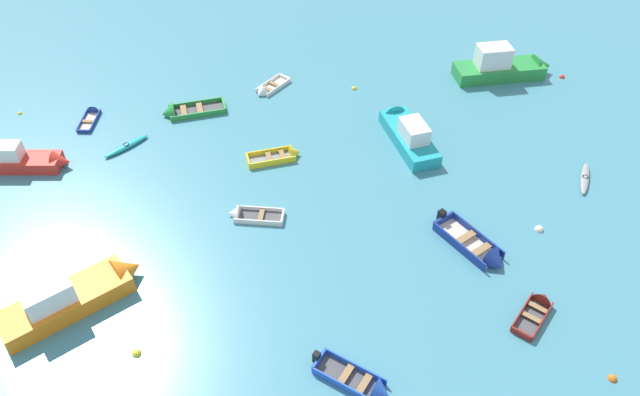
{
  "coord_description": "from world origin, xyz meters",
  "views": [
    {
      "loc": [
        -2.22,
        -5.21,
        23.64
      ],
      "look_at": [
        0.0,
        19.92,
        0.15
      ],
      "focal_mm": 34.25,
      "sensor_mm": 36.0,
      "label": 1
    }
  ],
  "objects_px": {
    "mooring_buoy_trailing": "(354,89)",
    "mooring_buoy_outer_edge": "(612,379)",
    "rowboat_white_back_row_left": "(266,91)",
    "rowboat_white_center": "(244,215)",
    "rowboat_deep_blue_cluster_outer": "(92,114)",
    "mooring_buoy_between_boats_left": "(20,114)",
    "rowboat_yellow_far_left": "(284,155)",
    "motor_launch_orange_near_right": "(75,294)",
    "rowboat_deep_blue_outer_left": "(481,252)",
    "mooring_buoy_midfield": "(539,230)",
    "motor_launch_turquoise_foreground_center": "(406,131)",
    "kayak_grey_far_back": "(585,178)",
    "motor_launch_red_midfield_right": "(23,160)",
    "rowboat_blue_outer_right": "(365,385)",
    "rowboat_green_back_row_center": "(179,112)",
    "mooring_buoy_central": "(137,354)",
    "motor_launch_green_back_row_right": "(505,66)",
    "mooring_buoy_near_foreground": "(562,77)",
    "kayak_turquoise_near_left": "(126,146)",
    "rowboat_maroon_midfield_left": "(538,306)"
  },
  "relations": [
    {
      "from": "rowboat_white_back_row_left",
      "to": "motor_launch_red_midfield_right",
      "type": "relative_size",
      "value": 0.5
    },
    {
      "from": "rowboat_maroon_midfield_left",
      "to": "rowboat_green_back_row_center",
      "type": "distance_m",
      "value": 25.38
    },
    {
      "from": "motor_launch_red_midfield_right",
      "to": "rowboat_white_center",
      "type": "bearing_deg",
      "value": -22.51
    },
    {
      "from": "motor_launch_green_back_row_right",
      "to": "motor_launch_turquoise_foreground_center",
      "type": "xyz_separation_m",
      "value": [
        -8.49,
        -6.79,
        -0.17
      ]
    },
    {
      "from": "rowboat_yellow_far_left",
      "to": "mooring_buoy_trailing",
      "type": "distance_m",
      "value": 8.94
    },
    {
      "from": "motor_launch_red_midfield_right",
      "to": "mooring_buoy_outer_edge",
      "type": "height_order",
      "value": "motor_launch_red_midfield_right"
    },
    {
      "from": "motor_launch_red_midfield_right",
      "to": "rowboat_white_center",
      "type": "height_order",
      "value": "motor_launch_red_midfield_right"
    },
    {
      "from": "rowboat_deep_blue_cluster_outer",
      "to": "mooring_buoy_between_boats_left",
      "type": "xyz_separation_m",
      "value": [
        -4.9,
        0.64,
        -0.12
      ]
    },
    {
      "from": "rowboat_yellow_far_left",
      "to": "rowboat_white_center",
      "type": "bearing_deg",
      "value": -116.1
    },
    {
      "from": "kayak_grey_far_back",
      "to": "motor_launch_red_midfield_right",
      "type": "bearing_deg",
      "value": 172.91
    },
    {
      "from": "mooring_buoy_trailing",
      "to": "mooring_buoy_outer_edge",
      "type": "bearing_deg",
      "value": -70.9
    },
    {
      "from": "kayak_grey_far_back",
      "to": "motor_launch_turquoise_foreground_center",
      "type": "xyz_separation_m",
      "value": [
        -9.72,
        4.82,
        0.48
      ]
    },
    {
      "from": "motor_launch_green_back_row_right",
      "to": "mooring_buoy_near_foreground",
      "type": "bearing_deg",
      "value": -7.7
    },
    {
      "from": "kayak_grey_far_back",
      "to": "rowboat_yellow_far_left",
      "type": "distance_m",
      "value": 17.86
    },
    {
      "from": "motor_launch_orange_near_right",
      "to": "mooring_buoy_outer_edge",
      "type": "height_order",
      "value": "motor_launch_orange_near_right"
    },
    {
      "from": "motor_launch_orange_near_right",
      "to": "motor_launch_turquoise_foreground_center",
      "type": "relative_size",
      "value": 1.04
    },
    {
      "from": "motor_launch_orange_near_right",
      "to": "rowboat_deep_blue_cluster_outer",
      "type": "height_order",
      "value": "motor_launch_orange_near_right"
    },
    {
      "from": "kayak_grey_far_back",
      "to": "mooring_buoy_outer_edge",
      "type": "relative_size",
      "value": 7.38
    },
    {
      "from": "rowboat_blue_outer_right",
      "to": "motor_launch_turquoise_foreground_center",
      "type": "distance_m",
      "value": 17.73
    },
    {
      "from": "rowboat_white_back_row_left",
      "to": "rowboat_white_center",
      "type": "bearing_deg",
      "value": -96.79
    },
    {
      "from": "rowboat_maroon_midfield_left",
      "to": "mooring_buoy_near_foreground",
      "type": "relative_size",
      "value": 6.97
    },
    {
      "from": "motor_launch_orange_near_right",
      "to": "rowboat_deep_blue_outer_left",
      "type": "bearing_deg",
      "value": 3.71
    },
    {
      "from": "motor_launch_green_back_row_right",
      "to": "mooring_buoy_midfield",
      "type": "xyz_separation_m",
      "value": [
        -2.85,
        -15.34,
        -0.79
      ]
    },
    {
      "from": "rowboat_green_back_row_center",
      "to": "motor_launch_turquoise_foreground_center",
      "type": "xyz_separation_m",
      "value": [
        14.53,
        -4.01,
        0.44
      ]
    },
    {
      "from": "kayak_turquoise_near_left",
      "to": "motor_launch_red_midfield_right",
      "type": "bearing_deg",
      "value": -166.63
    },
    {
      "from": "kayak_grey_far_back",
      "to": "rowboat_white_center",
      "type": "bearing_deg",
      "value": -176.22
    },
    {
      "from": "mooring_buoy_trailing",
      "to": "mooring_buoy_midfield",
      "type": "bearing_deg",
      "value": -60.84
    },
    {
      "from": "motor_launch_turquoise_foreground_center",
      "to": "kayak_grey_far_back",
      "type": "bearing_deg",
      "value": -26.37
    },
    {
      "from": "motor_launch_green_back_row_right",
      "to": "motor_launch_turquoise_foreground_center",
      "type": "distance_m",
      "value": 10.87
    },
    {
      "from": "rowboat_white_back_row_left",
      "to": "rowboat_yellow_far_left",
      "type": "bearing_deg",
      "value": -82.51
    },
    {
      "from": "rowboat_blue_outer_right",
      "to": "motor_launch_green_back_row_right",
      "type": "distance_m",
      "value": 27.38
    },
    {
      "from": "kayak_turquoise_near_left",
      "to": "rowboat_green_back_row_center",
      "type": "xyz_separation_m",
      "value": [
        2.98,
        3.36,
        0.04
      ]
    },
    {
      "from": "mooring_buoy_outer_edge",
      "to": "mooring_buoy_central",
      "type": "height_order",
      "value": "mooring_buoy_central"
    },
    {
      "from": "rowboat_deep_blue_outer_left",
      "to": "rowboat_white_back_row_left",
      "type": "bearing_deg",
      "value": 123.49
    },
    {
      "from": "mooring_buoy_central",
      "to": "rowboat_white_back_row_left",
      "type": "bearing_deg",
      "value": 73.18
    },
    {
      "from": "mooring_buoy_outer_edge",
      "to": "mooring_buoy_between_boats_left",
      "type": "height_order",
      "value": "mooring_buoy_outer_edge"
    },
    {
      "from": "rowboat_blue_outer_right",
      "to": "rowboat_white_center",
      "type": "distance_m",
      "value": 12.01
    },
    {
      "from": "rowboat_white_back_row_left",
      "to": "mooring_buoy_central",
      "type": "xyz_separation_m",
      "value": [
        -6.23,
        -20.62,
        -0.13
      ]
    },
    {
      "from": "mooring_buoy_midfield",
      "to": "kayak_grey_far_back",
      "type": "bearing_deg",
      "value": 42.36
    },
    {
      "from": "motor_launch_orange_near_right",
      "to": "rowboat_green_back_row_center",
      "type": "bearing_deg",
      "value": 76.9
    },
    {
      "from": "rowboat_blue_outer_right",
      "to": "rowboat_green_back_row_center",
      "type": "bearing_deg",
      "value": 114.3
    },
    {
      "from": "motor_launch_green_back_row_right",
      "to": "mooring_buoy_central",
      "type": "bearing_deg",
      "value": -137.83
    },
    {
      "from": "motor_launch_green_back_row_right",
      "to": "rowboat_green_back_row_center",
      "type": "relative_size",
      "value": 1.65
    },
    {
      "from": "rowboat_deep_blue_cluster_outer",
      "to": "mooring_buoy_midfield",
      "type": "relative_size",
      "value": 5.94
    },
    {
      "from": "kayak_turquoise_near_left",
      "to": "motor_launch_red_midfield_right",
      "type": "xyz_separation_m",
      "value": [
        -5.75,
        -1.37,
        0.41
      ]
    },
    {
      "from": "rowboat_green_back_row_center",
      "to": "motor_launch_turquoise_foreground_center",
      "type": "distance_m",
      "value": 15.08
    },
    {
      "from": "rowboat_maroon_midfield_left",
      "to": "motor_launch_turquoise_foreground_center",
      "type": "bearing_deg",
      "value": 105.43
    },
    {
      "from": "motor_launch_green_back_row_right",
      "to": "rowboat_maroon_midfield_left",
      "type": "bearing_deg",
      "value": -103.07
    },
    {
      "from": "rowboat_yellow_far_left",
      "to": "motor_launch_turquoise_foreground_center",
      "type": "xyz_separation_m",
      "value": [
        7.76,
        1.17,
        0.43
      ]
    },
    {
      "from": "motor_launch_green_back_row_right",
      "to": "rowboat_white_center",
      "type": "height_order",
      "value": "motor_launch_green_back_row_right"
    }
  ]
}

